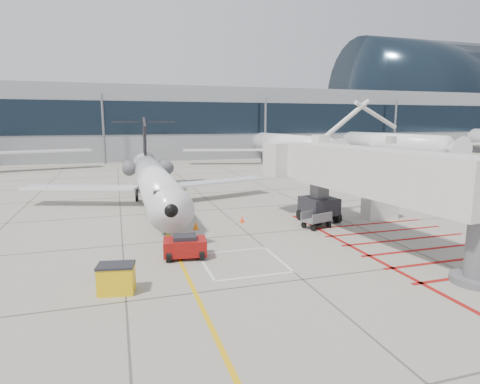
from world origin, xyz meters
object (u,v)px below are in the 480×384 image
object	(u,v)px
regional_jet	(155,166)
spill_bin	(116,278)
pushback_tug	(185,246)
jet_bridge	(379,182)

from	to	relation	value
regional_jet	spill_bin	distance (m)	16.30
spill_bin	regional_jet	bearing A→B (deg)	88.66
regional_jet	spill_bin	bearing A→B (deg)	-100.96
regional_jet	pushback_tug	xyz separation A→B (m)	(0.35, -12.05, -3.12)
regional_jet	pushback_tug	world-z (taller)	regional_jet
jet_bridge	spill_bin	world-z (taller)	jet_bridge
pushback_tug	jet_bridge	bearing A→B (deg)	3.17
jet_bridge	pushback_tug	bearing A→B (deg)	169.33
regional_jet	jet_bridge	bearing A→B (deg)	-46.84
pushback_tug	regional_jet	bearing A→B (deg)	99.12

